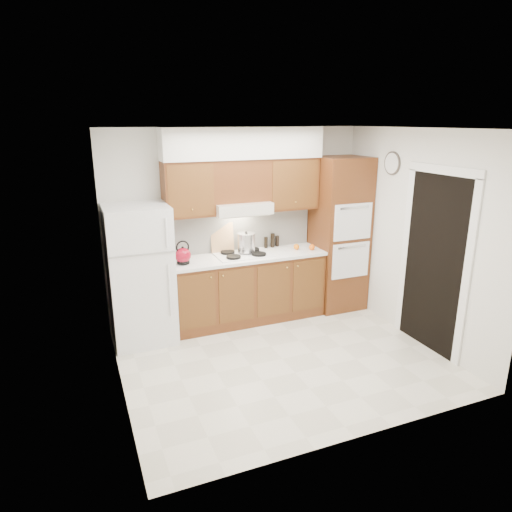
{
  "coord_description": "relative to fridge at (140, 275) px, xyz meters",
  "views": [
    {
      "loc": [
        -2.09,
        -4.3,
        2.68
      ],
      "look_at": [
        -0.15,
        0.45,
        1.15
      ],
      "focal_mm": 32.0,
      "sensor_mm": 36.0,
      "label": 1
    }
  ],
  "objects": [
    {
      "name": "floor",
      "position": [
        1.41,
        -1.14,
        -0.86
      ],
      "size": [
        3.6,
        3.6,
        0.0
      ],
      "primitive_type": "plane",
      "color": "beige",
      "rests_on": "ground"
    },
    {
      "name": "ceiling",
      "position": [
        1.41,
        -1.14,
        1.74
      ],
      "size": [
        3.6,
        3.6,
        0.0
      ],
      "primitive_type": "plane",
      "color": "white",
      "rests_on": "wall_back"
    },
    {
      "name": "wall_back",
      "position": [
        1.41,
        0.36,
        0.44
      ],
      "size": [
        3.6,
        0.02,
        2.6
      ],
      "primitive_type": "cube",
      "color": "silver",
      "rests_on": "floor"
    },
    {
      "name": "wall_left",
      "position": [
        -0.4,
        -1.14,
        0.44
      ],
      "size": [
        0.02,
        3.0,
        2.6
      ],
      "primitive_type": "cube",
      "color": "silver",
      "rests_on": "floor"
    },
    {
      "name": "wall_right",
      "position": [
        3.21,
        -1.14,
        0.44
      ],
      "size": [
        0.02,
        3.0,
        2.6
      ],
      "primitive_type": "cube",
      "color": "silver",
      "rests_on": "floor"
    },
    {
      "name": "fridge",
      "position": [
        0.0,
        0.0,
        0.0
      ],
      "size": [
        0.75,
        0.72,
        1.72
      ],
      "primitive_type": "cube",
      "color": "white",
      "rests_on": "floor"
    },
    {
      "name": "base_cabinets",
      "position": [
        1.43,
        0.06,
        -0.41
      ],
      "size": [
        2.11,
        0.6,
        0.9
      ],
      "primitive_type": "cube",
      "color": "brown",
      "rests_on": "floor"
    },
    {
      "name": "countertop",
      "position": [
        1.43,
        0.05,
        0.06
      ],
      "size": [
        2.13,
        0.62,
        0.04
      ],
      "primitive_type": "cube",
      "color": "white",
      "rests_on": "base_cabinets"
    },
    {
      "name": "backsplash",
      "position": [
        1.43,
        0.34,
        0.36
      ],
      "size": [
        2.11,
        0.03,
        0.56
      ],
      "primitive_type": "cube",
      "color": "white",
      "rests_on": "countertop"
    },
    {
      "name": "oven_cabinet",
      "position": [
        2.85,
        0.03,
        0.24
      ],
      "size": [
        0.7,
        0.65,
        2.2
      ],
      "primitive_type": "cube",
      "color": "brown",
      "rests_on": "floor"
    },
    {
      "name": "upper_cab_left",
      "position": [
        0.69,
        0.19,
        0.99
      ],
      "size": [
        0.63,
        0.33,
        0.7
      ],
      "primitive_type": "cube",
      "color": "brown",
      "rests_on": "wall_back"
    },
    {
      "name": "upper_cab_right",
      "position": [
        2.12,
        0.19,
        0.99
      ],
      "size": [
        0.73,
        0.33,
        0.7
      ],
      "primitive_type": "cube",
      "color": "brown",
      "rests_on": "wall_back"
    },
    {
      "name": "range_hood",
      "position": [
        1.38,
        0.13,
        0.71
      ],
      "size": [
        0.75,
        0.45,
        0.15
      ],
      "primitive_type": "cube",
      "color": "silver",
      "rests_on": "wall_back"
    },
    {
      "name": "upper_cab_over_hood",
      "position": [
        1.38,
        0.19,
        1.06
      ],
      "size": [
        0.75,
        0.33,
        0.55
      ],
      "primitive_type": "cube",
      "color": "brown",
      "rests_on": "range_hood"
    },
    {
      "name": "soffit",
      "position": [
        1.43,
        0.18,
        1.54
      ],
      "size": [
        2.13,
        0.36,
        0.4
      ],
      "primitive_type": "cube",
      "color": "silver",
      "rests_on": "wall_back"
    },
    {
      "name": "cooktop",
      "position": [
        1.38,
        0.07,
        0.09
      ],
      "size": [
        0.74,
        0.5,
        0.01
      ],
      "primitive_type": "cube",
      "color": "white",
      "rests_on": "countertop"
    },
    {
      "name": "doorway",
      "position": [
        3.19,
        -1.49,
        0.19
      ],
      "size": [
        0.02,
        0.9,
        2.1
      ],
      "primitive_type": "cube",
      "color": "black",
      "rests_on": "floor"
    },
    {
      "name": "wall_clock",
      "position": [
        3.19,
        -0.59,
        1.29
      ],
      "size": [
        0.02,
        0.3,
        0.3
      ],
      "primitive_type": "cylinder",
      "rotation": [
        0.0,
        1.57,
        0.0
      ],
      "color": "#3F3833",
      "rests_on": "wall_right"
    },
    {
      "name": "kettle",
      "position": [
        0.54,
        -0.02,
        0.19
      ],
      "size": [
        0.22,
        0.22,
        0.2
      ],
      "primitive_type": "sphere",
      "rotation": [
        0.0,
        0.0,
        0.11
      ],
      "color": "maroon",
      "rests_on": "countertop"
    },
    {
      "name": "cutting_board",
      "position": [
        1.17,
        0.31,
        0.28
      ],
      "size": [
        0.32,
        0.14,
        0.41
      ],
      "primitive_type": "cube",
      "rotation": [
        -0.21,
        0.0,
        -0.13
      ],
      "color": "tan",
      "rests_on": "countertop"
    },
    {
      "name": "stock_pot",
      "position": [
        1.44,
        0.12,
        0.23
      ],
      "size": [
        0.3,
        0.3,
        0.25
      ],
      "primitive_type": "cylinder",
      "rotation": [
        0.0,
        0.0,
        0.33
      ],
      "color": "silver",
      "rests_on": "cooktop"
    },
    {
      "name": "condiment_a",
      "position": [
        1.91,
        0.28,
        0.18
      ],
      "size": [
        0.06,
        0.06,
        0.2
      ],
      "primitive_type": "cylinder",
      "rotation": [
        0.0,
        0.0,
        -0.11
      ],
      "color": "black",
      "rests_on": "countertop"
    },
    {
      "name": "condiment_b",
      "position": [
        1.8,
        0.28,
        0.16
      ],
      "size": [
        0.07,
        0.07,
        0.16
      ],
      "primitive_type": "cylinder",
      "rotation": [
        0.0,
        0.0,
        0.43
      ],
      "color": "black",
      "rests_on": "countertop"
    },
    {
      "name": "condiment_c",
      "position": [
        1.99,
        0.31,
        0.16
      ],
      "size": [
        0.06,
        0.06,
        0.15
      ],
      "primitive_type": "cylinder",
      "rotation": [
        0.0,
        0.0,
        0.1
      ],
      "color": "black",
      "rests_on": "countertop"
    },
    {
      "name": "orange_near",
      "position": [
        2.35,
        -0.07,
        0.12
      ],
      "size": [
        0.1,
        0.1,
        0.08
      ],
      "primitive_type": "sphere",
      "rotation": [
        0.0,
        0.0,
        0.22
      ],
      "color": "#F05F0C",
      "rests_on": "countertop"
    },
    {
      "name": "orange_far",
      "position": [
        2.17,
        0.04,
        0.12
      ],
      "size": [
        0.09,
        0.09,
        0.08
      ],
      "primitive_type": "sphere",
      "rotation": [
        0.0,
        0.0,
        0.08
      ],
      "color": "orange",
      "rests_on": "countertop"
    }
  ]
}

